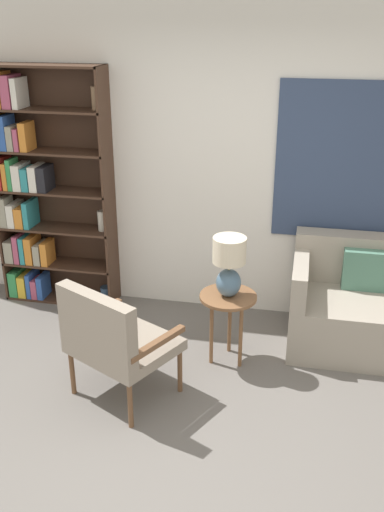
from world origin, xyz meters
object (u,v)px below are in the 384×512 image
Objects in this scene: bookshelf at (38,193)px; table_lamp at (229,263)px; side_table at (228,305)px; armchair at (112,337)px.

bookshelf is 2.02m from table_lamp.
table_lamp is (1.87, -0.74, -0.20)m from bookshelf.
bookshelf is at bearing 158.40° from side_table.
armchair is 0.97m from side_table.
bookshelf is 2.43× the size of armchair.
armchair is at bearing -136.79° from table_lamp.
table_lamp is at bearing -21.74° from bookshelf.
table_lamp reaches higher than armchair.
armchair is 1.02m from table_lamp.
armchair is (1.16, -1.40, -0.53)m from bookshelf.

